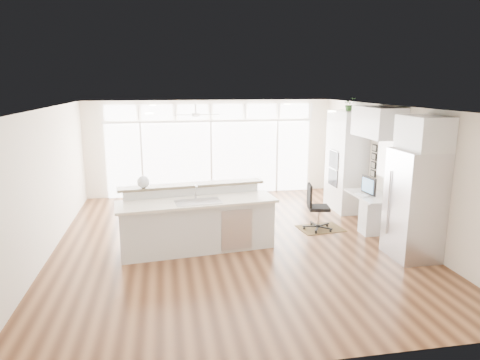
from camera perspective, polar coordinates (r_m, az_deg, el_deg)
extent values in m
cube|color=#472815|center=(8.82, -0.90, -8.24)|extent=(7.00, 8.00, 0.02)
cube|color=white|center=(8.25, -0.96, 9.63)|extent=(7.00, 8.00, 0.02)
cube|color=white|center=(12.33, -3.92, 4.31)|extent=(7.00, 0.04, 2.70)
cube|color=white|center=(4.69, 7.07, -9.84)|extent=(7.00, 0.04, 2.70)
cube|color=white|center=(8.61, -24.59, -0.48)|extent=(0.04, 8.00, 2.70)
cube|color=white|center=(9.62, 20.13, 1.18)|extent=(0.04, 8.00, 2.70)
cube|color=white|center=(12.32, -3.87, 2.89)|extent=(5.80, 0.06, 2.08)
cube|color=white|center=(12.17, -3.97, 9.08)|extent=(5.90, 0.06, 0.40)
cube|color=white|center=(9.82, 19.14, 2.67)|extent=(0.04, 0.85, 0.85)
cube|color=white|center=(10.98, -5.94, 9.18)|extent=(1.16, 1.16, 0.32)
cube|color=white|center=(8.45, -1.18, 9.57)|extent=(3.40, 3.00, 0.02)
cube|color=silver|center=(11.06, 13.97, 2.47)|extent=(0.64, 1.20, 2.50)
cube|color=silver|center=(9.92, 16.99, -4.03)|extent=(0.72, 1.30, 0.76)
cube|color=silver|center=(9.58, 17.96, 7.35)|extent=(0.64, 1.30, 0.64)
cube|color=silver|center=(8.38, 22.22, -3.08)|extent=(0.76, 0.90, 2.00)
cube|color=silver|center=(8.17, 23.34, 5.76)|extent=(0.64, 0.90, 0.60)
cube|color=black|center=(10.38, 17.43, 2.46)|extent=(0.06, 0.22, 0.80)
cube|color=silver|center=(8.26, -5.71, -5.28)|extent=(3.13, 1.48, 1.20)
cube|color=#342310|center=(9.71, 10.69, -6.36)|extent=(1.02, 0.79, 0.01)
cube|color=black|center=(9.50, 10.45, -3.60)|extent=(0.60, 0.57, 1.02)
sphere|color=silver|center=(8.34, -12.77, -0.25)|extent=(0.27, 0.27, 0.24)
cube|color=black|center=(9.74, 16.79, -0.70)|extent=(0.14, 0.52, 0.43)
cube|color=white|center=(9.71, 15.82, -1.93)|extent=(0.18, 0.36, 0.02)
imported|color=#336129|center=(10.91, 14.35, 9.59)|extent=(0.32, 0.35, 0.25)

